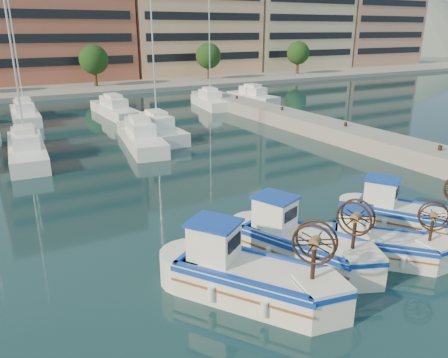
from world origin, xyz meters
TOP-DOWN VIEW (x-y plane):
  - ground at (0.00, 0.00)m, footprint 300.00×300.00m
  - quay at (13.00, 8.00)m, footprint 3.00×60.00m
  - waterfront at (9.23, 65.04)m, footprint 180.00×40.00m
  - hill_east at (140.00, 110.00)m, footprint 160.00×160.00m
  - yacht_marina at (-3.74, 27.59)m, footprint 39.68×23.44m
  - fishing_boat_a at (-4.67, 0.33)m, footprint 4.32×5.04m
  - fishing_boat_b at (-1.72, 1.31)m, footprint 3.45×4.91m
  - fishing_boat_c at (0.96, -0.04)m, footprint 3.81×3.90m
  - fishing_boat_d at (3.92, 1.21)m, footprint 3.76×4.54m

SIDE VIEW (x-z plane):
  - ground at x=0.00m, z-range 0.00..0.00m
  - hill_east at x=140.00m, z-range -25.00..25.00m
  - yacht_marina at x=-3.74m, z-range -5.22..6.28m
  - quay at x=13.00m, z-range 0.00..1.20m
  - fishing_boat_c at x=0.96m, z-range -0.56..1.94m
  - fishing_boat_d at x=3.92m, z-range -0.62..2.15m
  - fishing_boat_b at x=-1.72m, z-range -0.66..2.29m
  - fishing_boat_a at x=-4.67m, z-range -0.69..2.40m
  - waterfront at x=9.23m, z-range -1.70..23.90m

